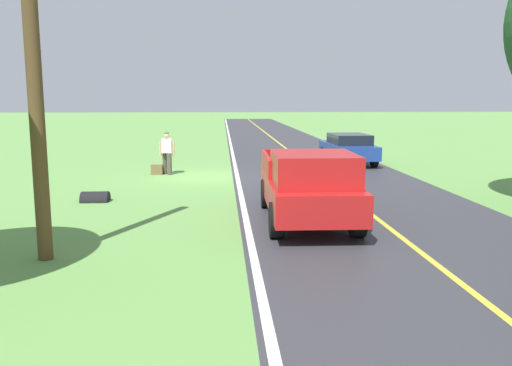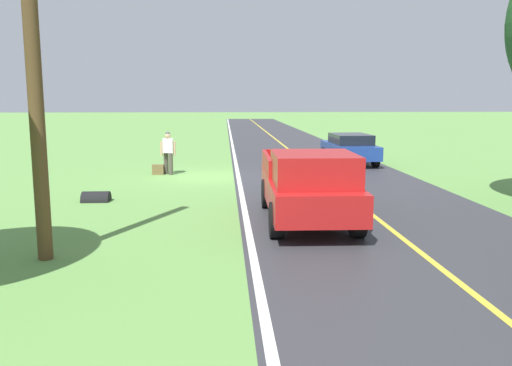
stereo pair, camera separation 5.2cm
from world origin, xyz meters
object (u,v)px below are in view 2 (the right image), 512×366
(sedan_near_oncoming, at_px, (350,148))
(hitchhiker_walking, at_px, (168,150))
(pickup_truck_passing, at_px, (308,184))
(utility_pole_roadside, at_px, (32,42))
(suitcase_carried, at_px, (158,170))

(sedan_near_oncoming, bearing_deg, hitchhiker_walking, 20.56)
(hitchhiker_walking, distance_m, sedan_near_oncoming, 8.73)
(pickup_truck_passing, relative_size, utility_pole_roadside, 0.67)
(suitcase_carried, relative_size, sedan_near_oncoming, 0.10)
(hitchhiker_walking, bearing_deg, sedan_near_oncoming, -159.44)
(hitchhiker_walking, height_order, suitcase_carried, hitchhiker_walking)
(hitchhiker_walking, distance_m, utility_pole_roadside, 11.92)
(utility_pole_roadside, bearing_deg, sedan_near_oncoming, -122.78)
(pickup_truck_passing, distance_m, sedan_near_oncoming, 12.44)
(hitchhiker_walking, bearing_deg, pickup_truck_passing, 116.27)
(suitcase_carried, bearing_deg, sedan_near_oncoming, 111.13)
(sedan_near_oncoming, relative_size, utility_pole_roadside, 0.55)
(suitcase_carried, height_order, pickup_truck_passing, pickup_truck_passing)
(hitchhiker_walking, relative_size, utility_pole_roadside, 0.22)
(sedan_near_oncoming, distance_m, utility_pole_roadside, 17.58)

